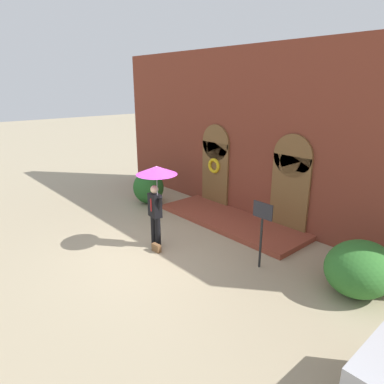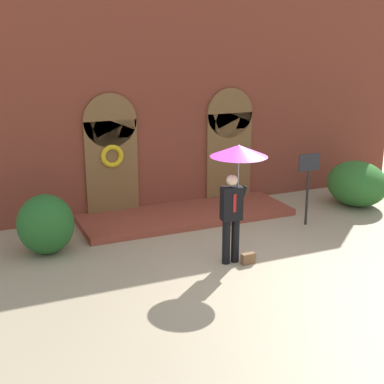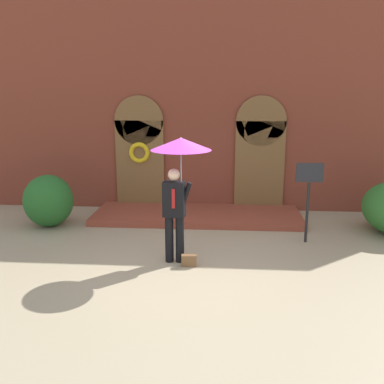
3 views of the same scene
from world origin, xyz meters
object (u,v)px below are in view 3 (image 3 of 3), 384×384
(person_with_umbrella, at_px, (179,163))
(shrub_left, at_px, (48,201))
(handbag, at_px, (189,261))
(sign_post, at_px, (309,189))

(person_with_umbrella, relative_size, shrub_left, 1.90)
(handbag, height_order, sign_post, sign_post)
(sign_post, xyz_separation_m, shrub_left, (-5.92, 0.71, -0.54))
(person_with_umbrella, xyz_separation_m, handbag, (0.19, -0.20, -1.80))
(sign_post, bearing_deg, handbag, -148.48)
(handbag, bearing_deg, sign_post, 27.68)
(handbag, bearing_deg, person_with_umbrella, 129.66)
(person_with_umbrella, xyz_separation_m, shrub_left, (-3.34, 1.98, -1.29))
(person_with_umbrella, bearing_deg, shrub_left, 149.39)
(handbag, distance_m, sign_post, 3.00)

